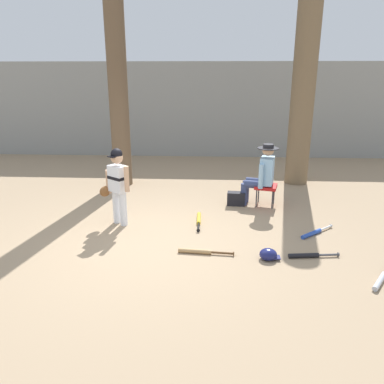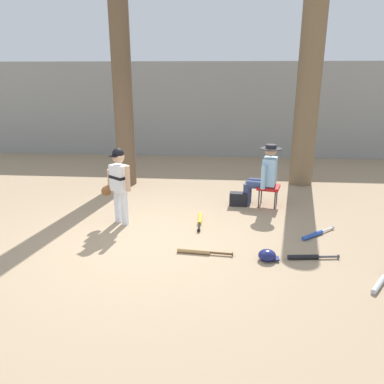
{
  "view_description": "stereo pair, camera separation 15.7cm",
  "coord_description": "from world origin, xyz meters",
  "px_view_note": "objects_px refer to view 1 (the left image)",
  "views": [
    {
      "loc": [
        0.97,
        -5.18,
        2.47
      ],
      "look_at": [
        0.68,
        0.23,
        0.75
      ],
      "focal_mm": 35.37,
      "sensor_mm": 36.0,
      "label": 1
    },
    {
      "loc": [
        1.13,
        -5.17,
        2.47
      ],
      "look_at": [
        0.68,
        0.23,
        0.75
      ],
      "focal_mm": 35.37,
      "sensor_mm": 36.0,
      "label": 2
    }
  ],
  "objects_px": {
    "bat_wood_tan": "(199,251)",
    "batting_helmet_navy": "(268,254)",
    "tree_near_player": "(117,73)",
    "seated_spectator": "(261,173)",
    "bat_black_composite": "(308,255)",
    "bat_blue_youth": "(314,233)",
    "tree_behind_spectator": "(302,106)",
    "handbag_beside_stool": "(236,199)",
    "bat_yellow_trainer": "(199,220)",
    "young_ballplayer": "(117,182)",
    "folding_stool": "(266,187)",
    "bat_aluminum_silver": "(381,279)"
  },
  "relations": [
    {
      "from": "tree_near_player",
      "to": "bat_aluminum_silver",
      "type": "bearing_deg",
      "value": -44.46
    },
    {
      "from": "bat_aluminum_silver",
      "to": "bat_black_composite",
      "type": "bearing_deg",
      "value": 141.65
    },
    {
      "from": "bat_black_composite",
      "to": "tree_behind_spectator",
      "type": "bearing_deg",
      "value": 80.88
    },
    {
      "from": "tree_near_player",
      "to": "bat_black_composite",
      "type": "bearing_deg",
      "value": -45.66
    },
    {
      "from": "batting_helmet_navy",
      "to": "seated_spectator",
      "type": "bearing_deg",
      "value": 86.26
    },
    {
      "from": "tree_near_player",
      "to": "young_ballplayer",
      "type": "xyz_separation_m",
      "value": [
        0.48,
        -2.39,
        -1.72
      ]
    },
    {
      "from": "seated_spectator",
      "to": "batting_helmet_navy",
      "type": "xyz_separation_m",
      "value": [
        -0.15,
        -2.27,
        -0.57
      ]
    },
    {
      "from": "seated_spectator",
      "to": "handbag_beside_stool",
      "type": "distance_m",
      "value": 0.69
    },
    {
      "from": "handbag_beside_stool",
      "to": "bat_aluminum_silver",
      "type": "distance_m",
      "value": 3.19
    },
    {
      "from": "young_ballplayer",
      "to": "seated_spectator",
      "type": "height_order",
      "value": "young_ballplayer"
    },
    {
      "from": "tree_near_player",
      "to": "folding_stool",
      "type": "height_order",
      "value": "tree_near_player"
    },
    {
      "from": "bat_yellow_trainer",
      "to": "young_ballplayer",
      "type": "bearing_deg",
      "value": -172.94
    },
    {
      "from": "seated_spectator",
      "to": "bat_yellow_trainer",
      "type": "distance_m",
      "value": 1.61
    },
    {
      "from": "bat_blue_youth",
      "to": "tree_near_player",
      "type": "bearing_deg",
      "value": 143.89
    },
    {
      "from": "young_ballplayer",
      "to": "bat_aluminum_silver",
      "type": "bearing_deg",
      "value": -24.69
    },
    {
      "from": "young_ballplayer",
      "to": "seated_spectator",
      "type": "bearing_deg",
      "value": 23.77
    },
    {
      "from": "batting_helmet_navy",
      "to": "bat_wood_tan",
      "type": "bearing_deg",
      "value": 173.08
    },
    {
      "from": "bat_black_composite",
      "to": "bat_wood_tan",
      "type": "xyz_separation_m",
      "value": [
        -1.52,
        0.04,
        0.0
      ]
    },
    {
      "from": "tree_behind_spectator",
      "to": "seated_spectator",
      "type": "relative_size",
      "value": 3.54
    },
    {
      "from": "tree_behind_spectator",
      "to": "bat_wood_tan",
      "type": "relative_size",
      "value": 5.3
    },
    {
      "from": "tree_near_player",
      "to": "seated_spectator",
      "type": "relative_size",
      "value": 4.61
    },
    {
      "from": "handbag_beside_stool",
      "to": "bat_yellow_trainer",
      "type": "distance_m",
      "value": 1.13
    },
    {
      "from": "tree_behind_spectator",
      "to": "folding_stool",
      "type": "bearing_deg",
      "value": -119.34
    },
    {
      "from": "tree_behind_spectator",
      "to": "handbag_beside_stool",
      "type": "bearing_deg",
      "value": -131.72
    },
    {
      "from": "tree_near_player",
      "to": "handbag_beside_stool",
      "type": "xyz_separation_m",
      "value": [
        2.52,
        -1.33,
        -2.33
      ]
    },
    {
      "from": "batting_helmet_navy",
      "to": "folding_stool",
      "type": "bearing_deg",
      "value": 83.81
    },
    {
      "from": "folding_stool",
      "to": "bat_yellow_trainer",
      "type": "xyz_separation_m",
      "value": [
        -1.25,
        -0.91,
        -0.33
      ]
    },
    {
      "from": "young_ballplayer",
      "to": "bat_yellow_trainer",
      "type": "height_order",
      "value": "young_ballplayer"
    },
    {
      "from": "folding_stool",
      "to": "bat_yellow_trainer",
      "type": "distance_m",
      "value": 1.59
    },
    {
      "from": "tree_near_player",
      "to": "bat_black_composite",
      "type": "relative_size",
      "value": 7.68
    },
    {
      "from": "seated_spectator",
      "to": "bat_black_composite",
      "type": "height_order",
      "value": "seated_spectator"
    },
    {
      "from": "bat_wood_tan",
      "to": "batting_helmet_navy",
      "type": "xyz_separation_m",
      "value": [
        0.96,
        -0.12,
        0.04
      ]
    },
    {
      "from": "young_ballplayer",
      "to": "seated_spectator",
      "type": "distance_m",
      "value": 2.74
    },
    {
      "from": "folding_stool",
      "to": "bat_blue_youth",
      "type": "relative_size",
      "value": 0.78
    },
    {
      "from": "tree_behind_spectator",
      "to": "tree_near_player",
      "type": "bearing_deg",
      "value": -175.19
    },
    {
      "from": "handbag_beside_stool",
      "to": "batting_helmet_navy",
      "type": "xyz_separation_m",
      "value": [
        0.32,
        -2.22,
        -0.06
      ]
    },
    {
      "from": "young_ballplayer",
      "to": "bat_blue_youth",
      "type": "height_order",
      "value": "young_ballplayer"
    },
    {
      "from": "tree_behind_spectator",
      "to": "young_ballplayer",
      "type": "distance_m",
      "value": 4.57
    },
    {
      "from": "bat_black_composite",
      "to": "batting_helmet_navy",
      "type": "distance_m",
      "value": 0.56
    },
    {
      "from": "handbag_beside_stool",
      "to": "bat_black_composite",
      "type": "height_order",
      "value": "handbag_beside_stool"
    },
    {
      "from": "tree_near_player",
      "to": "seated_spectator",
      "type": "height_order",
      "value": "tree_near_player"
    },
    {
      "from": "young_ballplayer",
      "to": "bat_aluminum_silver",
      "type": "xyz_separation_m",
      "value": [
        3.67,
        -1.69,
        -0.71
      ]
    },
    {
      "from": "seated_spectator",
      "to": "bat_blue_youth",
      "type": "distance_m",
      "value": 1.68
    },
    {
      "from": "bat_yellow_trainer",
      "to": "bat_aluminum_silver",
      "type": "distance_m",
      "value": 2.97
    },
    {
      "from": "tree_near_player",
      "to": "young_ballplayer",
      "type": "relative_size",
      "value": 4.24
    },
    {
      "from": "handbag_beside_stool",
      "to": "bat_black_composite",
      "type": "xyz_separation_m",
      "value": [
        0.87,
        -2.15,
        -0.1
      ]
    },
    {
      "from": "bat_blue_youth",
      "to": "bat_black_composite",
      "type": "height_order",
      "value": "same"
    },
    {
      "from": "tree_near_player",
      "to": "tree_behind_spectator",
      "type": "xyz_separation_m",
      "value": [
        4.01,
        0.34,
        -0.71
      ]
    },
    {
      "from": "handbag_beside_stool",
      "to": "bat_blue_youth",
      "type": "height_order",
      "value": "handbag_beside_stool"
    },
    {
      "from": "young_ballplayer",
      "to": "handbag_beside_stool",
      "type": "relative_size",
      "value": 3.84
    }
  ]
}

